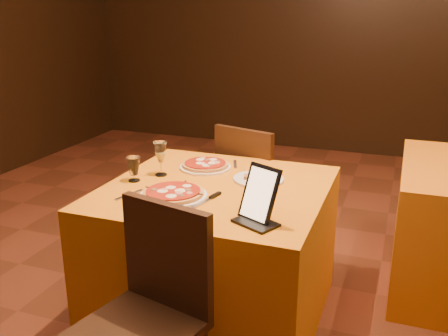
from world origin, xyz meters
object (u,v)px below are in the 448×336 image
(main_table, at_px, (217,252))
(water_glass, at_px, (134,169))
(pizza_far, at_px, (205,166))
(tablet, at_px, (260,194))
(pizza_near, at_px, (173,194))
(wine_glass, at_px, (160,158))
(chair_main_far, at_px, (259,190))
(chair_main_near, at_px, (137,330))

(main_table, height_order, water_glass, water_glass)
(pizza_far, bearing_deg, tablet, -49.97)
(pizza_near, relative_size, tablet, 1.34)
(pizza_far, height_order, wine_glass, wine_glass)
(wine_glass, height_order, tablet, tablet)
(water_glass, distance_m, tablet, 0.80)
(pizza_near, xyz_separation_m, tablet, (0.46, -0.11, 0.10))
(chair_main_far, xyz_separation_m, tablet, (0.32, -1.12, 0.41))
(pizza_far, height_order, water_glass, water_glass)
(main_table, xyz_separation_m, chair_main_far, (-0.00, 0.79, 0.08))
(wine_glass, relative_size, water_glass, 1.46)
(chair_main_near, bearing_deg, pizza_near, 116.23)
(chair_main_near, xyz_separation_m, pizza_far, (-0.17, 1.09, 0.31))
(chair_main_near, relative_size, water_glass, 7.00)
(pizza_far, distance_m, water_glass, 0.43)
(chair_main_far, distance_m, tablet, 1.23)
(main_table, bearing_deg, tablet, -45.26)
(pizza_near, bearing_deg, wine_glass, 126.90)
(pizza_near, xyz_separation_m, wine_glass, (-0.21, 0.28, 0.08))
(main_table, relative_size, chair_main_far, 1.21)
(tablet, bearing_deg, chair_main_far, 132.36)
(wine_glass, bearing_deg, water_glass, -123.63)
(main_table, relative_size, tablet, 4.51)
(main_table, relative_size, chair_main_near, 1.21)
(chair_main_far, bearing_deg, chair_main_near, 106.72)
(chair_main_far, distance_m, pizza_far, 0.64)
(main_table, bearing_deg, pizza_near, -123.08)
(wine_glass, bearing_deg, pizza_near, -53.10)
(pizza_near, distance_m, tablet, 0.49)
(pizza_far, bearing_deg, chair_main_near, -81.38)
(chair_main_near, distance_m, chair_main_far, 1.62)
(pizza_near, bearing_deg, tablet, -13.84)
(chair_main_near, height_order, wine_glass, wine_glass)
(pizza_far, bearing_deg, chair_main_far, 72.76)
(pizza_near, relative_size, wine_glass, 1.72)
(chair_main_near, height_order, pizza_near, chair_main_near)
(pizza_near, xyz_separation_m, pizza_far, (-0.03, 0.47, 0.00))
(chair_main_near, relative_size, pizza_near, 2.78)
(chair_main_far, relative_size, pizza_near, 2.78)
(pizza_near, bearing_deg, chair_main_far, 82.12)
(main_table, distance_m, water_glass, 0.62)
(chair_main_near, relative_size, chair_main_far, 1.00)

